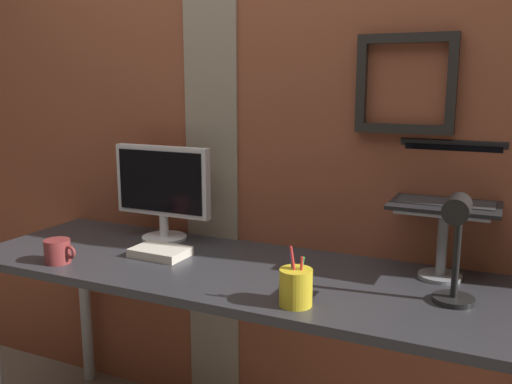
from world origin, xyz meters
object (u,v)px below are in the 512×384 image
Objects in this scene: desk_lamp at (456,239)px; pen_cup at (296,287)px; laptop at (448,187)px; monitor at (162,186)px; coffee_mug at (58,251)px.

pen_cup is at bearing -158.55° from desk_lamp.
laptop reaches higher than desk_lamp.
laptop reaches higher than monitor.
pen_cup is 0.89m from coffee_mug.
monitor is 1.26× the size of desk_lamp.
monitor is 0.47m from coffee_mug.
desk_lamp is 2.62× the size of coffee_mug.
pen_cup is at bearing -29.28° from monitor.
laptop is 1.02× the size of desk_lamp.
monitor is at bearing 67.63° from coffee_mug.
laptop is (1.07, 0.07, 0.07)m from monitor.
coffee_mug is at bearing -172.99° from desk_lamp.
coffee_mug is (-1.24, -0.48, -0.25)m from laptop.
pen_cup is at bearing -125.84° from laptop.
coffee_mug is at bearing -158.88° from laptop.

